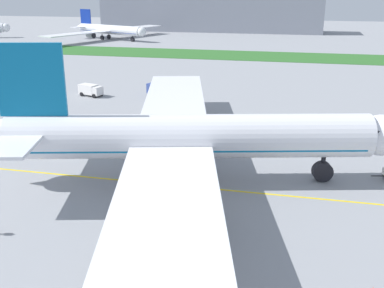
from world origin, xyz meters
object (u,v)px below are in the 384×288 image
Objects in this scene: service_truck_fuel_bowser at (91,90)px; parked_airliner_far_centre at (108,30)px; service_truck_baggage_loader at (160,90)px; airliner_foreground at (183,137)px.

service_truck_fuel_bowser is 0.09× the size of parked_airliner_far_centre.
parked_airliner_far_centre is at bearing 110.60° from service_truck_fuel_bowser.
parked_airliner_far_centre is (-40.52, 107.81, 2.98)m from service_truck_fuel_bowser.
service_truck_fuel_bowser is 115.21m from parked_airliner_far_centre.
service_truck_baggage_loader is 1.10× the size of service_truck_fuel_bowser.
service_truck_baggage_loader is 118.22m from parked_airliner_far_centre.
service_truck_baggage_loader is at bearing 110.16° from airliner_foreground.
parked_airliner_far_centre reaches higher than service_truck_baggage_loader.
service_truck_baggage_loader is 0.10× the size of parked_airliner_far_centre.
airliner_foreground is 13.04× the size of service_truck_baggage_loader.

